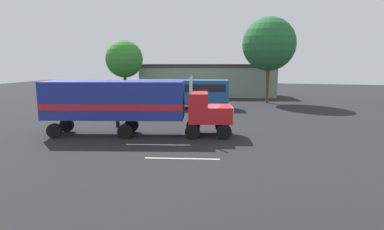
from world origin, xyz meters
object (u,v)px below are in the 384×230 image
at_px(semi_truck, 129,103).
at_px(parked_bus, 182,91).
at_px(person_bystander, 118,117).
at_px(tree_left, 124,59).
at_px(tree_center, 269,44).

xyz_separation_m(semi_truck, parked_bus, (0.09, 14.64, -0.46)).
relative_size(semi_truck, person_bystander, 8.81).
distance_m(parked_bus, tree_left, 11.97).
height_order(parked_bus, tree_center, tree_center).
bearing_deg(parked_bus, person_bystander, -100.87).
height_order(person_bystander, tree_center, tree_center).
height_order(semi_truck, tree_left, tree_left).
relative_size(person_bystander, parked_bus, 0.14).
distance_m(parked_bus, tree_center, 13.61).
height_order(semi_truck, person_bystander, semi_truck).
xyz_separation_m(person_bystander, tree_left, (-7.64, 17.59, 4.99)).
relative_size(parked_bus, tree_center, 0.99).
bearing_deg(person_bystander, semi_truck, -47.41).
distance_m(person_bystander, tree_left, 19.81).
height_order(semi_truck, tree_center, tree_center).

